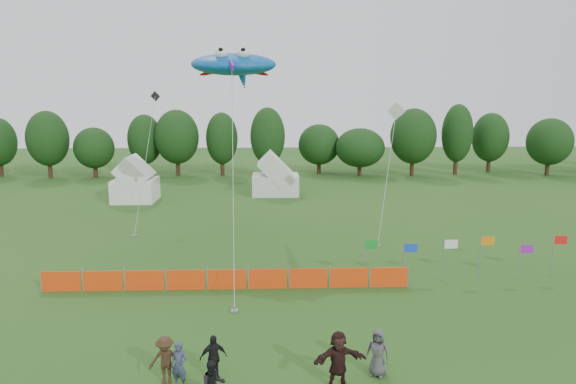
{
  "coord_description": "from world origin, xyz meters",
  "views": [
    {
      "loc": [
        -0.8,
        -15.97,
        9.27
      ],
      "look_at": [
        0.0,
        6.0,
        5.2
      ],
      "focal_mm": 32.0,
      "sensor_mm": 36.0,
      "label": 1
    }
  ],
  "objects_px": {
    "spectator_e": "(378,352)",
    "tent_right": "(275,178)",
    "spectator_f": "(338,359)",
    "spectator_a": "(179,365)",
    "spectator_d": "(213,357)",
    "spectator_c": "(165,361)",
    "stingray_kite": "(235,65)",
    "tent_left": "(135,183)",
    "barrier_fence": "(227,279)"
  },
  "relations": [
    {
      "from": "tent_left",
      "to": "spectator_a",
      "type": "distance_m",
      "value": 32.1
    },
    {
      "from": "tent_left",
      "to": "stingray_kite",
      "type": "relative_size",
      "value": 0.2
    },
    {
      "from": "spectator_d",
      "to": "spectator_a",
      "type": "bearing_deg",
      "value": -175.52
    },
    {
      "from": "spectator_e",
      "to": "spectator_f",
      "type": "bearing_deg",
      "value": -128.11
    },
    {
      "from": "tent_left",
      "to": "spectator_d",
      "type": "relative_size",
      "value": 2.4
    },
    {
      "from": "spectator_c",
      "to": "barrier_fence",
      "type": "bearing_deg",
      "value": 89.25
    },
    {
      "from": "spectator_d",
      "to": "stingray_kite",
      "type": "bearing_deg",
      "value": 71.26
    },
    {
      "from": "spectator_a",
      "to": "spectator_e",
      "type": "xyz_separation_m",
      "value": [
        6.55,
        0.53,
        0.04
      ]
    },
    {
      "from": "tent_left",
      "to": "spectator_d",
      "type": "bearing_deg",
      "value": -71.36
    },
    {
      "from": "tent_left",
      "to": "spectator_a",
      "type": "relative_size",
      "value": 2.4
    },
    {
      "from": "spectator_c",
      "to": "spectator_e",
      "type": "distance_m",
      "value": 7.04
    },
    {
      "from": "tent_right",
      "to": "stingray_kite",
      "type": "relative_size",
      "value": 0.23
    },
    {
      "from": "spectator_a",
      "to": "stingray_kite",
      "type": "relative_size",
      "value": 0.08
    },
    {
      "from": "stingray_kite",
      "to": "spectator_e",
      "type": "bearing_deg",
      "value": -71.97
    },
    {
      "from": "tent_right",
      "to": "spectator_d",
      "type": "relative_size",
      "value": 2.87
    },
    {
      "from": "tent_right",
      "to": "barrier_fence",
      "type": "relative_size",
      "value": 0.25
    },
    {
      "from": "tent_right",
      "to": "spectator_c",
      "type": "distance_m",
      "value": 33.52
    },
    {
      "from": "spectator_c",
      "to": "spectator_f",
      "type": "relative_size",
      "value": 0.88
    },
    {
      "from": "spectator_f",
      "to": "spectator_e",
      "type": "bearing_deg",
      "value": 12.77
    },
    {
      "from": "tent_right",
      "to": "spectator_f",
      "type": "xyz_separation_m",
      "value": [
        1.61,
        -33.61,
        -0.65
      ]
    },
    {
      "from": "barrier_fence",
      "to": "spectator_e",
      "type": "bearing_deg",
      "value": -54.83
    },
    {
      "from": "spectator_a",
      "to": "spectator_d",
      "type": "bearing_deg",
      "value": 44.7
    },
    {
      "from": "spectator_e",
      "to": "spectator_f",
      "type": "height_order",
      "value": "spectator_f"
    },
    {
      "from": "spectator_d",
      "to": "stingray_kite",
      "type": "relative_size",
      "value": 0.08
    },
    {
      "from": "tent_left",
      "to": "spectator_f",
      "type": "bearing_deg",
      "value": -65.15
    },
    {
      "from": "tent_right",
      "to": "spectator_c",
      "type": "relative_size",
      "value": 2.68
    },
    {
      "from": "spectator_a",
      "to": "spectator_e",
      "type": "relative_size",
      "value": 0.95
    },
    {
      "from": "spectator_a",
      "to": "spectator_f",
      "type": "relative_size",
      "value": 0.82
    },
    {
      "from": "tent_left",
      "to": "spectator_e",
      "type": "height_order",
      "value": "tent_left"
    },
    {
      "from": "barrier_fence",
      "to": "spectator_d",
      "type": "xyz_separation_m",
      "value": [
        0.22,
        -8.19,
        0.28
      ]
    },
    {
      "from": "barrier_fence",
      "to": "stingray_kite",
      "type": "bearing_deg",
      "value": 90.21
    },
    {
      "from": "spectator_e",
      "to": "tent_right",
      "type": "bearing_deg",
      "value": 122.63
    },
    {
      "from": "spectator_a",
      "to": "spectator_c",
      "type": "bearing_deg",
      "value": 176.47
    },
    {
      "from": "tent_right",
      "to": "spectator_a",
      "type": "relative_size",
      "value": 2.87
    },
    {
      "from": "tent_right",
      "to": "spectator_e",
      "type": "xyz_separation_m",
      "value": [
        3.03,
        -32.96,
        -0.77
      ]
    },
    {
      "from": "barrier_fence",
      "to": "spectator_f",
      "type": "height_order",
      "value": "spectator_f"
    },
    {
      "from": "spectator_a",
      "to": "spectator_f",
      "type": "height_order",
      "value": "spectator_f"
    },
    {
      "from": "tent_right",
      "to": "spectator_f",
      "type": "distance_m",
      "value": 33.65
    },
    {
      "from": "spectator_a",
      "to": "spectator_c",
      "type": "xyz_separation_m",
      "value": [
        -0.48,
        0.22,
        0.05
      ]
    },
    {
      "from": "spectator_e",
      "to": "stingray_kite",
      "type": "bearing_deg",
      "value": 135.41
    },
    {
      "from": "tent_left",
      "to": "stingray_kite",
      "type": "xyz_separation_m",
      "value": [
        9.96,
        -12.51,
        9.6
      ]
    },
    {
      "from": "tent_left",
      "to": "spectator_d",
      "type": "xyz_separation_m",
      "value": [
        10.21,
        -30.28,
        -0.89
      ]
    },
    {
      "from": "tent_right",
      "to": "stingray_kite",
      "type": "distance_m",
      "value": 18.27
    },
    {
      "from": "spectator_a",
      "to": "spectator_c",
      "type": "relative_size",
      "value": 0.93
    },
    {
      "from": "spectator_d",
      "to": "spectator_f",
      "type": "xyz_separation_m",
      "value": [
        4.08,
        -0.59,
        0.17
      ]
    },
    {
      "from": "spectator_c",
      "to": "spectator_f",
      "type": "xyz_separation_m",
      "value": [
        5.61,
        -0.34,
        0.11
      ]
    },
    {
      "from": "tent_right",
      "to": "spectator_a",
      "type": "xyz_separation_m",
      "value": [
        -3.52,
        -33.49,
        -0.82
      ]
    },
    {
      "from": "tent_right",
      "to": "stingray_kite",
      "type": "xyz_separation_m",
      "value": [
        -2.74,
        -15.25,
        9.67
      ]
    },
    {
      "from": "barrier_fence",
      "to": "tent_right",
      "type": "bearing_deg",
      "value": 83.79
    },
    {
      "from": "tent_left",
      "to": "barrier_fence",
      "type": "bearing_deg",
      "value": -65.66
    }
  ]
}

